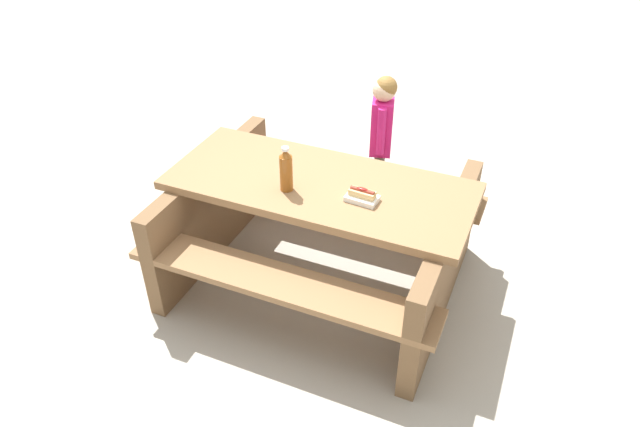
{
  "coord_description": "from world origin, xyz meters",
  "views": [
    {
      "loc": [
        0.97,
        -2.74,
        2.61
      ],
      "look_at": [
        0.0,
        0.0,
        0.52
      ],
      "focal_mm": 33.14,
      "sensor_mm": 36.0,
      "label": 1
    }
  ],
  "objects_px": {
    "picnic_table": "(320,224)",
    "soda_bottle": "(286,170)",
    "child_in_coat": "(382,128)",
    "hotdog_tray": "(362,196)"
  },
  "relations": [
    {
      "from": "picnic_table",
      "to": "soda_bottle",
      "type": "xyz_separation_m",
      "value": [
        -0.15,
        -0.13,
        0.43
      ]
    },
    {
      "from": "child_in_coat",
      "to": "hotdog_tray",
      "type": "bearing_deg",
      "value": -81.76
    },
    {
      "from": "hotdog_tray",
      "to": "child_in_coat",
      "type": "bearing_deg",
      "value": 98.24
    },
    {
      "from": "soda_bottle",
      "to": "hotdog_tray",
      "type": "relative_size",
      "value": 1.42
    },
    {
      "from": "soda_bottle",
      "to": "hotdog_tray",
      "type": "height_order",
      "value": "soda_bottle"
    },
    {
      "from": "picnic_table",
      "to": "hotdog_tray",
      "type": "xyz_separation_m",
      "value": [
        0.28,
        -0.1,
        0.34
      ]
    },
    {
      "from": "picnic_table",
      "to": "soda_bottle",
      "type": "relative_size",
      "value": 6.86
    },
    {
      "from": "hotdog_tray",
      "to": "child_in_coat",
      "type": "height_order",
      "value": "child_in_coat"
    },
    {
      "from": "child_in_coat",
      "to": "picnic_table",
      "type": "bearing_deg",
      "value": -98.4
    },
    {
      "from": "picnic_table",
      "to": "child_in_coat",
      "type": "bearing_deg",
      "value": 81.6
    }
  ]
}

